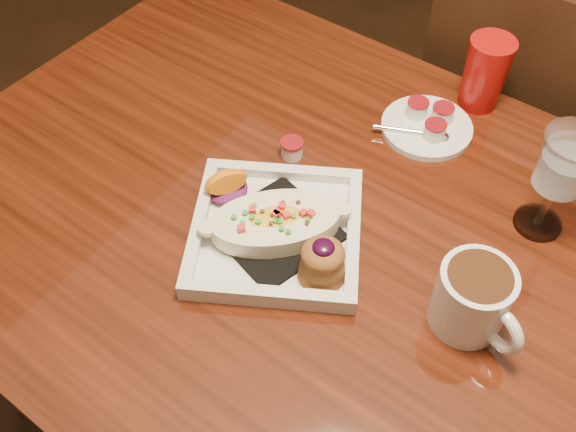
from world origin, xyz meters
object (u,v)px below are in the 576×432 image
Objects in this scene: coffee_mug at (474,298)px; goblet at (564,168)px; table at (374,299)px; saucer at (427,125)px; red_tumbler at (485,73)px; plate at (280,231)px; chair_far at (515,139)px.

goblet is at bearing 108.20° from coffee_mug.
saucer is (-0.08, 0.29, 0.11)m from table.
goblet is (0.15, 0.20, 0.22)m from table.
table is 0.43m from red_tumbler.
red_tumbler is at bearing 47.40° from plate.
saucer is (-0.22, 0.30, -0.04)m from coffee_mug.
saucer is at bearing 148.33° from coffee_mug.
red_tumbler is at bearing 135.54° from coffee_mug.
red_tumbler is (-0.04, -0.23, 0.31)m from chair_far.
red_tumbler is (-0.18, 0.41, 0.01)m from coffee_mug.
table is 1.61× the size of chair_far.
coffee_mug is 0.75× the size of goblet.
goblet is at bearing 10.54° from plate.
goblet is 1.15× the size of saucer.
chair_far is (-0.00, 0.63, -0.15)m from table.
saucer is (-0.08, -0.34, 0.25)m from chair_far.
plate is 2.16× the size of saucer.
plate is (-0.14, -0.68, 0.27)m from chair_far.
chair_far is 6.91× the size of coffee_mug.
goblet is (0.01, 0.21, 0.07)m from coffee_mug.
chair_far is 0.39m from red_tumbler.
saucer is at bearing 160.43° from goblet.
table is at bearing -127.11° from goblet.
coffee_mug is (0.14, -0.01, 0.15)m from table.
red_tumbler is (0.10, 0.45, 0.04)m from plate.
plate is 2.58× the size of red_tumbler.
goblet reaches higher than plate.
table is 0.19m from plate.
coffee_mug is at bearing -22.20° from plate.
plate reaches higher than saucer.
chair_far is 0.58m from goblet.
chair_far is at bearing 90.00° from table.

